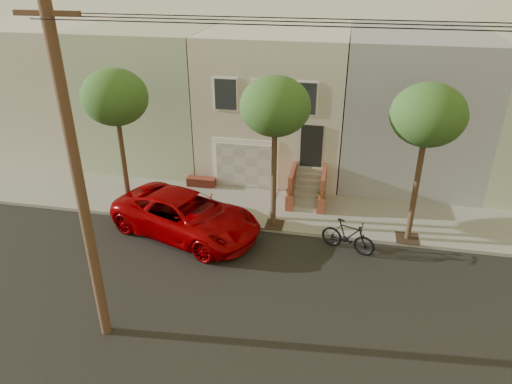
# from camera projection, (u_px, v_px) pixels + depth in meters

# --- Properties ---
(ground) EXTENTS (90.00, 90.00, 0.00)m
(ground) POSITION_uv_depth(u_px,v_px,m) (227.00, 280.00, 16.67)
(ground) COLOR black
(ground) RESTS_ON ground
(sidewalk) EXTENTS (40.00, 3.70, 0.15)m
(sidewalk) POSITION_uv_depth(u_px,v_px,m) (257.00, 208.00, 21.32)
(sidewalk) COLOR gray
(sidewalk) RESTS_ON ground
(house_row) EXTENTS (33.10, 11.70, 7.00)m
(house_row) POSITION_uv_depth(u_px,v_px,m) (278.00, 97.00, 24.83)
(house_row) COLOR #B8AC9D
(house_row) RESTS_ON sidewalk
(tree_left) EXTENTS (2.70, 2.57, 6.30)m
(tree_left) POSITION_uv_depth(u_px,v_px,m) (115.00, 98.00, 18.69)
(tree_left) COLOR #2D2116
(tree_left) RESTS_ON sidewalk
(tree_mid) EXTENTS (2.70, 2.57, 6.30)m
(tree_mid) POSITION_uv_depth(u_px,v_px,m) (275.00, 107.00, 17.55)
(tree_mid) COLOR #2D2116
(tree_mid) RESTS_ON sidewalk
(tree_right) EXTENTS (2.70, 2.57, 6.30)m
(tree_right) POSITION_uv_depth(u_px,v_px,m) (428.00, 116.00, 16.58)
(tree_right) COLOR #2D2116
(tree_right) RESTS_ON sidewalk
(pickup_truck) EXTENTS (6.89, 4.79, 1.75)m
(pickup_truck) POSITION_uv_depth(u_px,v_px,m) (186.00, 215.00, 19.09)
(pickup_truck) COLOR #940004
(pickup_truck) RESTS_ON ground
(motorcycle) EXTENTS (2.26, 1.32, 1.31)m
(motorcycle) POSITION_uv_depth(u_px,v_px,m) (348.00, 236.00, 18.07)
(motorcycle) COLOR black
(motorcycle) RESTS_ON ground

